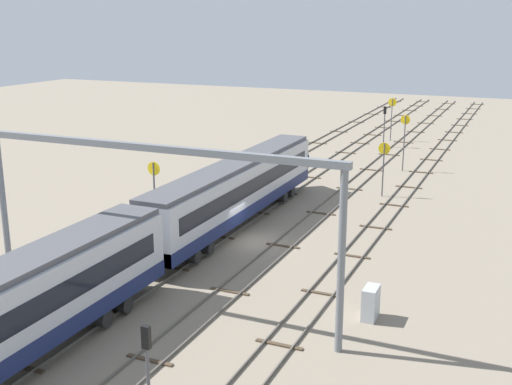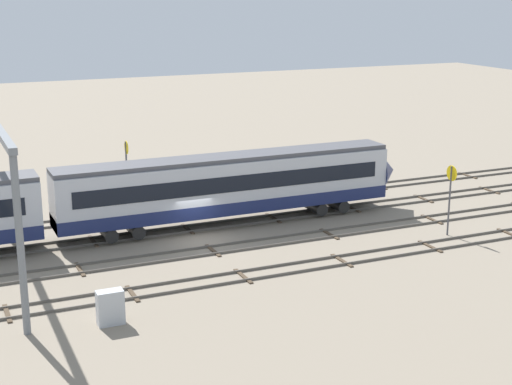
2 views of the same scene
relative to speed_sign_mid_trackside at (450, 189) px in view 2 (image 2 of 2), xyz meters
name	(u,v)px [view 2 (image 2 of 2)]	position (x,y,z in m)	size (l,w,h in m)	color
ground_plane	(200,240)	(-15.61, 5.73, -3.22)	(191.99, 191.99, 0.00)	gray
track_near_foreground	(243,276)	(-15.61, -1.61, -3.15)	(175.99, 2.40, 0.16)	#59544C
track_second_near	(213,250)	(-15.61, 3.29, -3.15)	(175.99, 2.40, 0.16)	#59544C
track_with_train	(188,229)	(-15.61, 8.18, -3.15)	(175.99, 2.40, 0.16)	#59544C
track_second_far	(166,210)	(-15.61, 13.08, -3.15)	(175.99, 2.40, 0.16)	#59544C
speed_sign_mid_trackside	(450,189)	(0.00, 0.00, 0.00)	(0.14, 1.04, 4.79)	#4C4C51
speed_sign_far_trackside	(127,171)	(-18.88, 11.38, 0.58)	(0.14, 0.94, 5.90)	#4C4C51
relay_cabinet	(110,307)	(-24.08, -4.90, -2.34)	(1.34, 0.70, 1.76)	#B2B7BC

